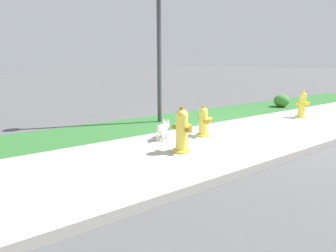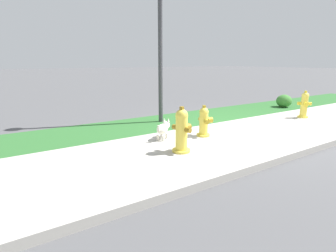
{
  "view_description": "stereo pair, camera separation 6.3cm",
  "coord_description": "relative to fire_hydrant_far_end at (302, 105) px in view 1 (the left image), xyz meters",
  "views": [
    {
      "loc": [
        -4.73,
        -3.56,
        1.53
      ],
      "look_at": [
        -2.21,
        0.27,
        0.4
      ],
      "focal_mm": 28.0,
      "sensor_mm": 36.0,
      "label": 1
    },
    {
      "loc": [
        -4.68,
        -3.59,
        1.53
      ],
      "look_at": [
        -2.21,
        0.27,
        0.4
      ],
      "focal_mm": 28.0,
      "sensor_mm": 36.0,
      "label": 2
    }
  ],
  "objects": [
    {
      "name": "fire_hydrant_far_end",
      "position": [
        0.0,
        0.0,
        0.0
      ],
      "size": [
        0.33,
        0.33,
        0.75
      ],
      "rotation": [
        0.0,
        0.0,
        2.37
      ],
      "color": "yellow",
      "rests_on": "ground"
    },
    {
      "name": "fire_hydrant_at_driveway",
      "position": [
        -4.5,
        -0.48,
        0.02
      ],
      "size": [
        0.37,
        0.39,
        0.8
      ],
      "rotation": [
        0.0,
        0.0,
        4.94
      ],
      "color": "yellow",
      "rests_on": "ground"
    },
    {
      "name": "sidewalk_pavement",
      "position": [
        -2.35,
        -0.4,
        -0.36
      ],
      "size": [
        18.0,
        2.41,
        0.01
      ],
      "primitive_type": "cube",
      "color": "#BCB7AD",
      "rests_on": "ground"
    },
    {
      "name": "small_white_dog",
      "position": [
        -4.37,
        0.35,
        -0.14
      ],
      "size": [
        0.44,
        0.38,
        0.4
      ],
      "rotation": [
        0.0,
        0.0,
        0.64
      ],
      "color": "silver",
      "rests_on": "ground"
    },
    {
      "name": "grass_verge",
      "position": [
        -2.35,
        1.66,
        -0.36
      ],
      "size": [
        18.0,
        1.69,
        0.01
      ],
      "primitive_type": "cube",
      "color": "#2D662D",
      "rests_on": "ground"
    },
    {
      "name": "fire_hydrant_mid_block",
      "position": [
        -3.54,
        0.07,
        -0.05
      ],
      "size": [
        0.34,
        0.37,
        0.66
      ],
      "rotation": [
        0.0,
        0.0,
        4.46
      ],
      "color": "yellow",
      "rests_on": "ground"
    },
    {
      "name": "shrub_bush_near_lamp",
      "position": [
        1.13,
        1.36,
        -0.15
      ],
      "size": [
        0.5,
        0.5,
        0.43
      ],
      "color": "#3D7F33",
      "rests_on": "ground"
    },
    {
      "name": "ground_plane",
      "position": [
        -2.35,
        -0.4,
        -0.36
      ],
      "size": [
        120.0,
        120.0,
        0.0
      ],
      "primitive_type": "plane",
      "color": "#515154"
    },
    {
      "name": "street_curb",
      "position": [
        -2.35,
        -1.68,
        -0.3
      ],
      "size": [
        18.0,
        0.16,
        0.12
      ],
      "primitive_type": "cube",
      "color": "#BCB7AD",
      "rests_on": "ground"
    }
  ]
}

